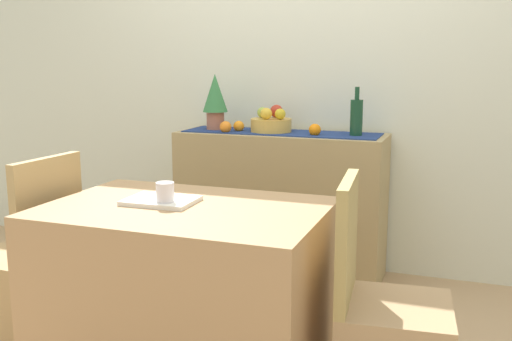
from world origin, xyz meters
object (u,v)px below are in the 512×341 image
chair_near_window (26,292)px  coffee_cup (165,194)px  fruit_bowl (271,125)px  potted_plant (215,99)px  sideboard_console (280,204)px  open_book (161,201)px  wine_bottle (356,117)px  dining_table (187,294)px

chair_near_window → coffee_cup: bearing=-1.7°
fruit_bowl → potted_plant: (-0.37, -0.00, 0.15)m
potted_plant → chair_near_window: potted_plant is taller
sideboard_console → coffee_cup: 1.39m
fruit_bowl → chair_near_window: size_ratio=0.28×
potted_plant → open_book: potted_plant is taller
coffee_cup → open_book: bearing=135.5°
fruit_bowl → coffee_cup: (0.01, -1.35, -0.14)m
open_book → chair_near_window: (-0.70, -0.02, -0.48)m
wine_bottle → open_book: bearing=-112.9°
potted_plant → coffee_cup: size_ratio=3.62×
sideboard_console → open_book: 1.35m
potted_plant → wine_bottle: bearing=0.0°
sideboard_console → wine_bottle: size_ratio=4.45×
chair_near_window → fruit_bowl: bearing=60.9°
sideboard_console → coffee_cup: sideboard_console is taller
potted_plant → open_book: size_ratio=1.25×
wine_bottle → potted_plant: potted_plant is taller
wine_bottle → dining_table: wine_bottle is taller
dining_table → coffee_cup: 0.42m
open_book → chair_near_window: 0.85m
fruit_bowl → wine_bottle: 0.52m
wine_bottle → coffee_cup: wine_bottle is taller
sideboard_console → wine_bottle: 0.71m
sideboard_console → dining_table: size_ratio=1.13×
fruit_bowl → wine_bottle: size_ratio=0.88×
dining_table → chair_near_window: size_ratio=1.23×
open_book → chair_near_window: chair_near_window is taller
open_book → coffee_cup: coffee_cup is taller
wine_bottle → open_book: (-0.55, -1.31, -0.24)m
sideboard_console → fruit_bowl: bearing=180.0°
open_book → sideboard_console: bearing=84.3°
open_book → chair_near_window: size_ratio=0.31×
wine_bottle → coffee_cup: 1.45m
wine_bottle → potted_plant: 0.89m
potted_plant → coffee_cup: bearing=-74.4°
fruit_bowl → sideboard_console: bearing=0.0°
potted_plant → sideboard_console: bearing=0.0°
open_book → dining_table: bearing=-10.8°
coffee_cup → chair_near_window: (-0.75, 0.02, -0.52)m
fruit_bowl → potted_plant: size_ratio=0.71×
coffee_cup → chair_near_window: size_ratio=0.11×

